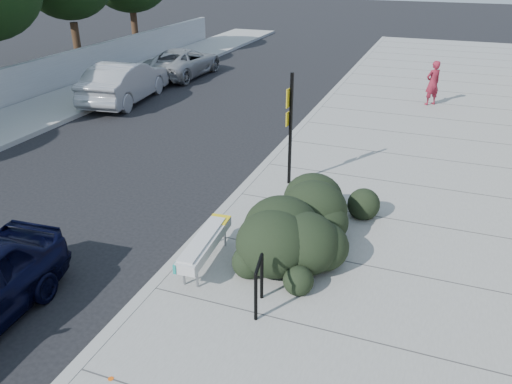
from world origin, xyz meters
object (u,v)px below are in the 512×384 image
sign_post (290,123)px  suv_silver (183,62)px  bench (205,243)px  wagon_silver (125,82)px  pedestrian (433,83)px  bike_rack (259,281)px

sign_post → suv_silver: bearing=136.8°
bench → wagon_silver: size_ratio=0.40×
pedestrian → sign_post: bearing=29.9°
bike_rack → pedestrian: 13.73m
bench → sign_post: size_ratio=0.69×
sign_post → wagon_silver: 10.13m
bike_rack → sign_post: sign_post is taller
sign_post → suv_silver: (-8.47, 10.30, -1.07)m
bench → wagon_silver: (-8.10, 9.48, 0.19)m
bike_rack → pedestrian: pedestrian is taller
bike_rack → sign_post: bearing=91.3°
sign_post → pedestrian: (2.92, 8.73, -0.75)m
bike_rack → wagon_silver: bearing=122.1°
suv_silver → pedestrian: size_ratio=2.84×
wagon_silver → pedestrian: 11.85m
bike_rack → sign_post: 5.08m
sign_post → pedestrian: size_ratio=1.69×
wagon_silver → pedestrian: (11.39, 3.25, 0.19)m
bench → suv_silver: 16.44m
suv_silver → sign_post: bearing=130.4°
bench → pedestrian: bearing=71.4°
bench → suv_silver: bearing=115.4°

